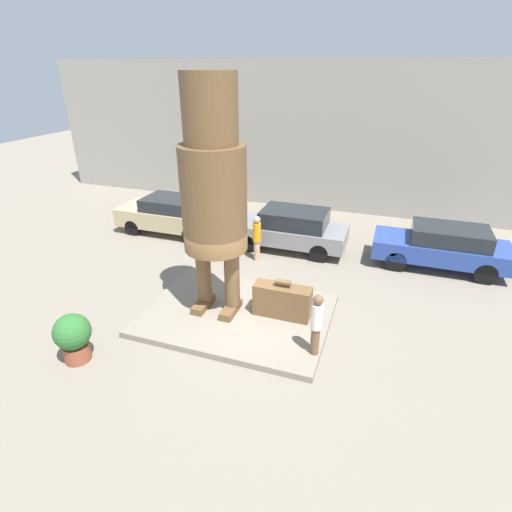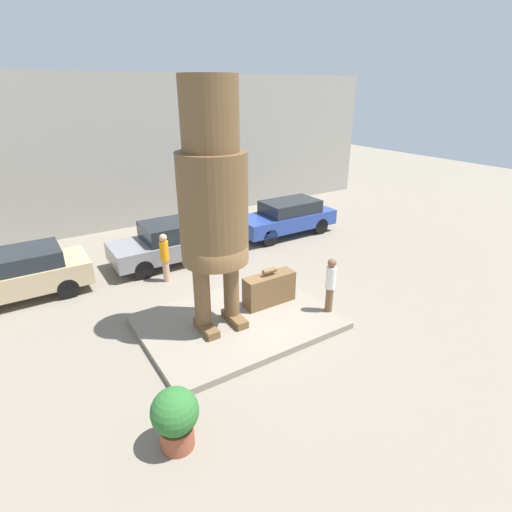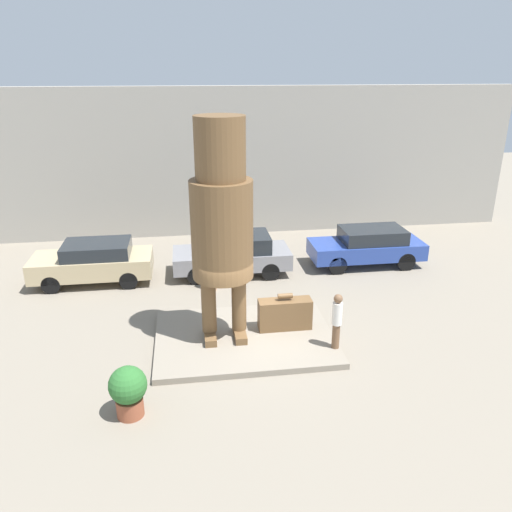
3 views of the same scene
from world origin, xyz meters
TOP-DOWN VIEW (x-y plane):
  - ground_plane at (0.00, 0.00)m, footprint 60.00×60.00m
  - pedestal at (0.00, 0.00)m, footprint 5.11×3.76m
  - building_backdrop at (0.00, 10.25)m, footprint 28.00×0.60m
  - statue_figure at (-0.57, 0.06)m, footprint 1.67×1.67m
  - giant_suitcase at (1.23, 0.27)m, footprint 1.57×0.50m
  - tourist at (2.41, -1.02)m, footprint 0.27×0.27m
  - parked_car_tan at (-4.93, 4.98)m, footprint 4.28×1.79m
  - parked_car_grey at (0.19, 5.05)m, footprint 4.39×1.81m
  - parked_car_blue at (5.56, 5.19)m, footprint 4.45×1.71m
  - planter_pot at (-2.98, -2.91)m, footprint 0.86×0.86m
  - worker_hivis at (-0.66, 3.63)m, footprint 0.29×0.29m

SIDE VIEW (x-z plane):
  - ground_plane at x=0.00m, z-range 0.00..0.00m
  - pedestal at x=0.00m, z-range 0.00..0.18m
  - giant_suitcase at x=1.23m, z-range 0.08..1.20m
  - planter_pot at x=-2.98m, z-range 0.07..1.31m
  - parked_car_tan at x=-4.93m, z-range 0.05..1.58m
  - parked_car_blue at x=5.56m, z-range 0.06..1.58m
  - parked_car_grey at x=0.19m, z-range 0.04..1.60m
  - worker_hivis at x=-0.66m, z-range 0.08..1.77m
  - tourist at x=2.41m, z-range 0.25..1.87m
  - building_backdrop at x=0.00m, z-range 0.00..6.68m
  - statue_figure at x=-0.57m, z-range 0.70..6.87m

